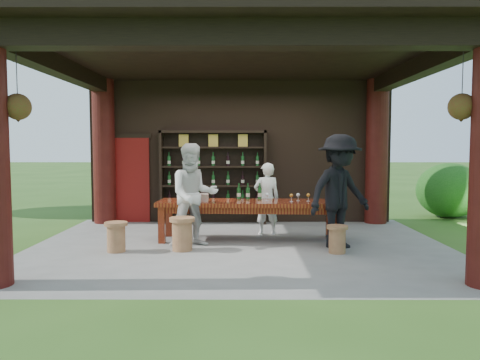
{
  "coord_description": "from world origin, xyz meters",
  "views": [
    {
      "loc": [
        0.03,
        -8.25,
        1.77
      ],
      "look_at": [
        0.0,
        0.4,
        1.15
      ],
      "focal_mm": 35.0,
      "sensor_mm": 36.0,
      "label": 1
    }
  ],
  "objects_px": {
    "stool_near_right": "(337,238)",
    "napkin_basket": "(201,198)",
    "wine_shelf": "(213,177)",
    "stool_far_left": "(116,236)",
    "stool_near_left": "(182,233)",
    "guest_woman": "(194,195)",
    "guest_man": "(339,192)",
    "tasting_table": "(248,207)",
    "host": "(267,199)"
  },
  "relations": [
    {
      "from": "tasting_table",
      "to": "host",
      "type": "xyz_separation_m",
      "value": [
        0.38,
        0.62,
        0.09
      ]
    },
    {
      "from": "stool_near_left",
      "to": "stool_near_right",
      "type": "height_order",
      "value": "stool_near_left"
    },
    {
      "from": "stool_near_right",
      "to": "guest_woman",
      "type": "bearing_deg",
      "value": 167.14
    },
    {
      "from": "tasting_table",
      "to": "guest_man",
      "type": "relative_size",
      "value": 1.72
    },
    {
      "from": "guest_woman",
      "to": "napkin_basket",
      "type": "relative_size",
      "value": 7.02
    },
    {
      "from": "host",
      "to": "wine_shelf",
      "type": "bearing_deg",
      "value": -59.21
    },
    {
      "from": "tasting_table",
      "to": "stool_near_left",
      "type": "height_order",
      "value": "tasting_table"
    },
    {
      "from": "stool_near_left",
      "to": "guest_man",
      "type": "xyz_separation_m",
      "value": [
        2.71,
        0.2,
        0.69
      ]
    },
    {
      "from": "stool_near_right",
      "to": "napkin_basket",
      "type": "relative_size",
      "value": 1.78
    },
    {
      "from": "stool_near_left",
      "to": "guest_man",
      "type": "bearing_deg",
      "value": 4.32
    },
    {
      "from": "stool_far_left",
      "to": "host",
      "type": "height_order",
      "value": "host"
    },
    {
      "from": "wine_shelf",
      "to": "host",
      "type": "distance_m",
      "value": 1.81
    },
    {
      "from": "stool_far_left",
      "to": "guest_woman",
      "type": "height_order",
      "value": "guest_woman"
    },
    {
      "from": "stool_near_left",
      "to": "guest_woman",
      "type": "relative_size",
      "value": 0.31
    },
    {
      "from": "stool_near_left",
      "to": "stool_far_left",
      "type": "bearing_deg",
      "value": -174.52
    },
    {
      "from": "napkin_basket",
      "to": "stool_far_left",
      "type": "bearing_deg",
      "value": -146.36
    },
    {
      "from": "wine_shelf",
      "to": "stool_near_right",
      "type": "xyz_separation_m",
      "value": [
        2.24,
        -3.02,
        -0.83
      ]
    },
    {
      "from": "stool_near_right",
      "to": "napkin_basket",
      "type": "distance_m",
      "value": 2.61
    },
    {
      "from": "guest_woman",
      "to": "guest_man",
      "type": "distance_m",
      "value": 2.56
    },
    {
      "from": "tasting_table",
      "to": "guest_man",
      "type": "height_order",
      "value": "guest_man"
    },
    {
      "from": "tasting_table",
      "to": "stool_near_left",
      "type": "relative_size",
      "value": 6.01
    },
    {
      "from": "napkin_basket",
      "to": "guest_woman",
      "type": "bearing_deg",
      "value": -103.08
    },
    {
      "from": "napkin_basket",
      "to": "stool_near_right",
      "type": "bearing_deg",
      "value": -22.75
    },
    {
      "from": "stool_near_left",
      "to": "guest_man",
      "type": "height_order",
      "value": "guest_man"
    },
    {
      "from": "stool_far_left",
      "to": "guest_man",
      "type": "xyz_separation_m",
      "value": [
        3.81,
        0.31,
        0.72
      ]
    },
    {
      "from": "tasting_table",
      "to": "stool_far_left",
      "type": "distance_m",
      "value": 2.47
    },
    {
      "from": "stool_near_left",
      "to": "stool_far_left",
      "type": "height_order",
      "value": "stool_near_left"
    },
    {
      "from": "guest_woman",
      "to": "tasting_table",
      "type": "bearing_deg",
      "value": 10.66
    },
    {
      "from": "tasting_table",
      "to": "napkin_basket",
      "type": "xyz_separation_m",
      "value": [
        -0.88,
        -0.08,
        0.19
      ]
    },
    {
      "from": "wine_shelf",
      "to": "stool_near_right",
      "type": "height_order",
      "value": "wine_shelf"
    },
    {
      "from": "stool_near_right",
      "to": "guest_woman",
      "type": "height_order",
      "value": "guest_woman"
    },
    {
      "from": "wine_shelf",
      "to": "tasting_table",
      "type": "bearing_deg",
      "value": -68.5
    },
    {
      "from": "stool_near_right",
      "to": "host",
      "type": "relative_size",
      "value": 0.32
    },
    {
      "from": "guest_man",
      "to": "napkin_basket",
      "type": "xyz_separation_m",
      "value": [
        -2.45,
        0.59,
        -0.17
      ]
    },
    {
      "from": "tasting_table",
      "to": "stool_near_left",
      "type": "xyz_separation_m",
      "value": [
        -1.13,
        -0.87,
        -0.33
      ]
    },
    {
      "from": "stool_near_left",
      "to": "napkin_basket",
      "type": "distance_m",
      "value": 0.99
    },
    {
      "from": "tasting_table",
      "to": "stool_far_left",
      "type": "height_order",
      "value": "tasting_table"
    },
    {
      "from": "guest_woman",
      "to": "guest_man",
      "type": "height_order",
      "value": "guest_man"
    },
    {
      "from": "host",
      "to": "guest_man",
      "type": "relative_size",
      "value": 0.73
    },
    {
      "from": "stool_near_left",
      "to": "stool_far_left",
      "type": "xyz_separation_m",
      "value": [
        -1.1,
        -0.11,
        -0.03
      ]
    },
    {
      "from": "host",
      "to": "guest_woman",
      "type": "bearing_deg",
      "value": 29.55
    },
    {
      "from": "tasting_table",
      "to": "napkin_basket",
      "type": "relative_size",
      "value": 13.13
    },
    {
      "from": "host",
      "to": "stool_near_right",
      "type": "bearing_deg",
      "value": 113.01
    },
    {
      "from": "host",
      "to": "napkin_basket",
      "type": "distance_m",
      "value": 1.44
    },
    {
      "from": "stool_near_right",
      "to": "stool_far_left",
      "type": "distance_m",
      "value": 3.7
    },
    {
      "from": "wine_shelf",
      "to": "stool_far_left",
      "type": "distance_m",
      "value": 3.38
    },
    {
      "from": "tasting_table",
      "to": "host",
      "type": "distance_m",
      "value": 0.73
    },
    {
      "from": "stool_near_right",
      "to": "stool_far_left",
      "type": "xyz_separation_m",
      "value": [
        -3.7,
        0.08,
        0.02
      ]
    },
    {
      "from": "wine_shelf",
      "to": "guest_woman",
      "type": "height_order",
      "value": "wine_shelf"
    },
    {
      "from": "wine_shelf",
      "to": "guest_woman",
      "type": "distance_m",
      "value": 2.47
    }
  ]
}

